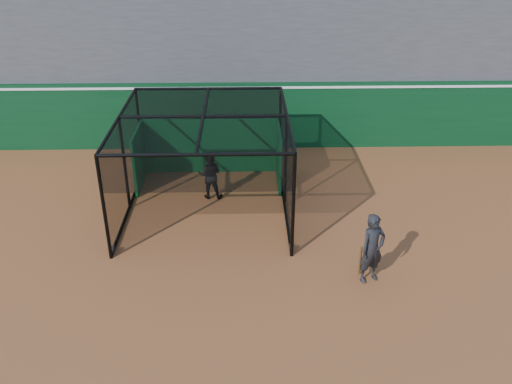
{
  "coord_description": "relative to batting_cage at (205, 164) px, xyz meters",
  "views": [
    {
      "loc": [
        0.03,
        -10.68,
        8.04
      ],
      "look_at": [
        0.32,
        2.0,
        1.4
      ],
      "focal_mm": 38.0,
      "sensor_mm": 36.0,
      "label": 1
    }
  ],
  "objects": [
    {
      "name": "batter",
      "position": [
        0.07,
        0.66,
        -0.68
      ],
      "size": [
        0.78,
        0.63,
        1.53
      ],
      "primitive_type": "imported",
      "rotation": [
        0.0,
        0.0,
        3.08
      ],
      "color": "black",
      "rests_on": "ground"
    },
    {
      "name": "outfield_wall",
      "position": [
        1.12,
        4.77,
        -0.16
      ],
      "size": [
        50.0,
        0.5,
        2.5
      ],
      "color": "#0A381A",
      "rests_on": "ground"
    },
    {
      "name": "on_deck_player",
      "position": [
        4.16,
        -3.74,
        -0.55
      ],
      "size": [
        0.78,
        0.67,
        1.8
      ],
      "color": "black",
      "rests_on": "ground"
    },
    {
      "name": "ground",
      "position": [
        1.12,
        -3.73,
        -1.45
      ],
      "size": [
        120.0,
        120.0,
        0.0
      ],
      "primitive_type": "plane",
      "color": "brown",
      "rests_on": "ground"
    },
    {
      "name": "grandstand",
      "position": [
        1.12,
        8.54,
        3.03
      ],
      "size": [
        50.0,
        7.85,
        8.95
      ],
      "color": "#4C4C4F",
      "rests_on": "ground"
    },
    {
      "name": "batting_cage",
      "position": [
        0.0,
        0.0,
        0.0
      ],
      "size": [
        4.79,
        5.4,
        2.9
      ],
      "color": "black",
      "rests_on": "ground"
    }
  ]
}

